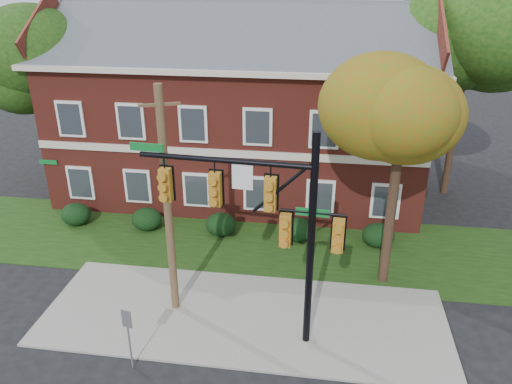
# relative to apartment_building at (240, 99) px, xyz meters

# --- Properties ---
(ground) EXTENTS (120.00, 120.00, 0.00)m
(ground) POSITION_rel_apartment_building_xyz_m (2.00, -11.95, -4.99)
(ground) COLOR black
(ground) RESTS_ON ground
(sidewalk) EXTENTS (14.00, 5.00, 0.08)m
(sidewalk) POSITION_rel_apartment_building_xyz_m (2.00, -10.95, -4.95)
(sidewalk) COLOR gray
(sidewalk) RESTS_ON ground
(grass_strip) EXTENTS (30.00, 6.00, 0.04)m
(grass_strip) POSITION_rel_apartment_building_xyz_m (2.00, -5.95, -4.97)
(grass_strip) COLOR #193811
(grass_strip) RESTS_ON ground
(apartment_building) EXTENTS (18.80, 8.80, 9.74)m
(apartment_building) POSITION_rel_apartment_building_xyz_m (0.00, 0.00, 0.00)
(apartment_building) COLOR maroon
(apartment_building) RESTS_ON ground
(hedge_far_left) EXTENTS (1.40, 1.26, 1.05)m
(hedge_far_left) POSITION_rel_apartment_building_xyz_m (-7.00, -5.25, -4.46)
(hedge_far_left) COLOR black
(hedge_far_left) RESTS_ON ground
(hedge_left) EXTENTS (1.40, 1.26, 1.05)m
(hedge_left) POSITION_rel_apartment_building_xyz_m (-3.50, -5.25, -4.46)
(hedge_left) COLOR black
(hedge_left) RESTS_ON ground
(hedge_center) EXTENTS (1.40, 1.26, 1.05)m
(hedge_center) POSITION_rel_apartment_building_xyz_m (0.00, -5.25, -4.46)
(hedge_center) COLOR black
(hedge_center) RESTS_ON ground
(hedge_right) EXTENTS (1.40, 1.26, 1.05)m
(hedge_right) POSITION_rel_apartment_building_xyz_m (3.50, -5.25, -4.46)
(hedge_right) COLOR black
(hedge_right) RESTS_ON ground
(hedge_far_right) EXTENTS (1.40, 1.26, 1.05)m
(hedge_far_right) POSITION_rel_apartment_building_xyz_m (7.00, -5.25, -4.46)
(hedge_far_right) COLOR black
(hedge_far_right) RESTS_ON ground
(tree_near_right) EXTENTS (4.50, 4.25, 8.58)m
(tree_near_right) POSITION_rel_apartment_building_xyz_m (7.22, -8.09, 1.68)
(tree_near_right) COLOR black
(tree_near_right) RESTS_ON ground
(tree_left_rear) EXTENTS (5.40, 5.10, 8.88)m
(tree_left_rear) POSITION_rel_apartment_building_xyz_m (-9.73, -1.12, 1.69)
(tree_left_rear) COLOR black
(tree_left_rear) RESTS_ON ground
(tree_right_rear) EXTENTS (6.30, 5.95, 10.62)m
(tree_right_rear) POSITION_rel_apartment_building_xyz_m (11.31, 0.86, 3.13)
(tree_right_rear) COLOR black
(tree_right_rear) RESTS_ON ground
(tree_far_rear) EXTENTS (6.84, 6.46, 11.52)m
(tree_far_rear) POSITION_rel_apartment_building_xyz_m (1.34, 7.84, 3.86)
(tree_far_rear) COLOR black
(tree_far_rear) RESTS_ON ground
(traffic_signal) EXTENTS (6.44, 0.75, 7.20)m
(traffic_signal) POSITION_rel_apartment_building_xyz_m (2.93, -11.87, -0.52)
(traffic_signal) COLOR gray
(traffic_signal) RESTS_ON ground
(utility_pole) EXTENTS (1.20, 0.56, 8.08)m
(utility_pole) POSITION_rel_apartment_building_xyz_m (-0.50, -10.78, -0.89)
(utility_pole) COLOR brown
(utility_pole) RESTS_ON ground
(sign_post) EXTENTS (0.31, 0.10, 2.15)m
(sign_post) POSITION_rel_apartment_building_xyz_m (-0.97, -13.79, -3.53)
(sign_post) COLOR slate
(sign_post) RESTS_ON ground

